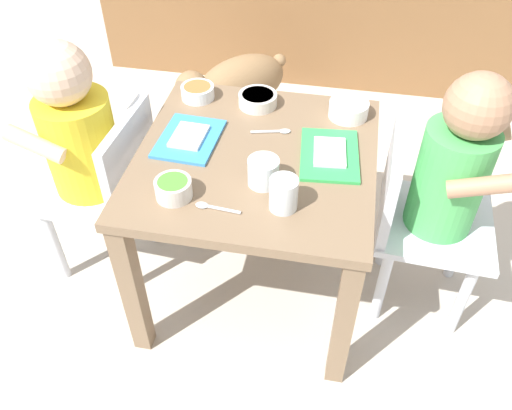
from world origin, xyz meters
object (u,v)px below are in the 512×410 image
food_tray_left (189,138)px  food_tray_right (330,154)px  spoon_by_left_tray (275,131)px  dining_table (256,181)px  spoon_by_right_tray (213,207)px  water_cup_left (263,173)px  veggie_bowl_far (258,99)px  water_cup_right (283,196)px  dog (236,85)px  seated_child_right (446,176)px  cereal_bowl_left_side (173,188)px  cereal_bowl_right_side (349,109)px  seated_child_left (83,140)px  veggie_bowl_near (198,92)px

food_tray_left → food_tray_right: (0.34, 0.00, -0.00)m
food_tray_left → spoon_by_left_tray: bearing=19.4°
dining_table → spoon_by_right_tray: bearing=-105.3°
dining_table → water_cup_left: size_ratio=8.32×
veggie_bowl_far → spoon_by_right_tray: (-0.02, -0.40, -0.01)m
food_tray_left → water_cup_right: bearing=-36.4°
dog → food_tray_right: 0.83m
food_tray_right → water_cup_left: bearing=-137.8°
seated_child_right → cereal_bowl_left_side: size_ratio=8.88×
food_tray_right → dog: bearing=118.8°
dining_table → cereal_bowl_right_side: bearing=45.0°
seated_child_right → spoon_by_right_tray: size_ratio=7.03×
food_tray_right → spoon_by_left_tray: food_tray_right is taller
spoon_by_left_tray → seated_child_left: bearing=-169.6°
food_tray_left → veggie_bowl_near: size_ratio=2.15×
spoon_by_left_tray → cereal_bowl_left_side: bearing=-122.7°
dog → veggie_bowl_near: bearing=-88.4°
water_cup_left → spoon_by_right_tray: (-0.09, -0.10, -0.02)m
spoon_by_left_tray → water_cup_left: bearing=-88.4°
spoon_by_left_tray → spoon_by_right_tray: 0.30m
spoon_by_right_tray → seated_child_left: bearing=152.1°
dining_table → cereal_bowl_left_side: bearing=-129.5°
dog → veggie_bowl_near: veggie_bowl_near is taller
dog → veggie_bowl_far: veggie_bowl_far is taller
dog → food_tray_left: 0.74m
seated_child_left → water_cup_right: (0.53, -0.17, 0.06)m
water_cup_right → spoon_by_left_tray: bearing=102.9°
seated_child_left → dog: seated_child_left is taller
cereal_bowl_left_side → spoon_by_right_tray: cereal_bowl_left_side is taller
veggie_bowl_far → dining_table: bearing=-80.5°
food_tray_left → cereal_bowl_left_side: size_ratio=2.38×
seated_child_left → food_tray_right: (0.61, 0.02, 0.03)m
veggie_bowl_far → spoon_by_left_tray: 0.13m
seated_child_left → spoon_by_left_tray: bearing=10.4°
seated_child_right → food_tray_right: seated_child_right is taller
dining_table → water_cup_right: water_cup_right is taller
veggie_bowl_far → spoon_by_left_tray: veggie_bowl_far is taller
dining_table → veggie_bowl_near: size_ratio=6.56×
seated_child_right → water_cup_right: 0.41m
seated_child_left → food_tray_left: 0.27m
cereal_bowl_left_side → food_tray_right: bearing=32.6°
cereal_bowl_left_side → veggie_bowl_near: size_ratio=0.90×
food_tray_left → veggie_bowl_far: size_ratio=1.87×
food_tray_left → cereal_bowl_left_side: bearing=-83.0°
dog → spoon_by_right_tray: spoon_by_right_tray is taller
seated_child_right → dining_table: bearing=-175.5°
food_tray_right → cereal_bowl_right_side: bearing=79.8°
veggie_bowl_near → food_tray_left: bearing=-81.2°
seated_child_right → cereal_bowl_right_side: (-0.24, 0.17, 0.05)m
dining_table → dog: size_ratio=1.45×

